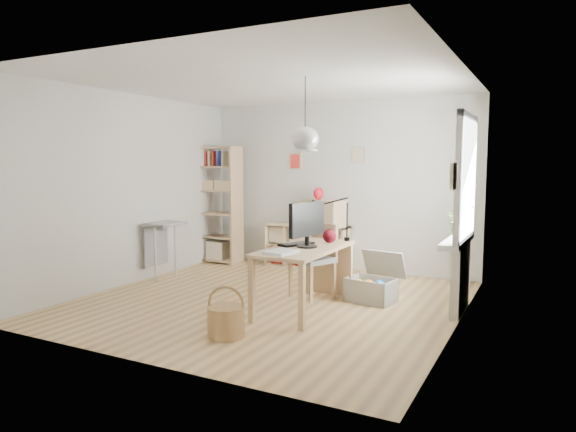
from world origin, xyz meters
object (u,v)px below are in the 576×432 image
at_px(tall_bookshelf, 218,200).
at_px(chair, 316,255).
at_px(storage_chest, 374,285).
at_px(desk, 305,255).
at_px(cube_shelf, 306,250).
at_px(monitor, 307,222).
at_px(drawer_chest, 323,213).

relative_size(tall_bookshelf, chair, 2.11).
xyz_separation_m(chair, storage_chest, (0.73, 0.15, -0.34)).
relative_size(desk, cube_shelf, 1.07).
height_order(tall_bookshelf, storage_chest, tall_bookshelf).
distance_m(desk, storage_chest, 1.07).
height_order(cube_shelf, storage_chest, cube_shelf).
bearing_deg(tall_bookshelf, monitor, -36.72).
relative_size(cube_shelf, tall_bookshelf, 0.70).
distance_m(cube_shelf, drawer_chest, 0.70).
bearing_deg(monitor, tall_bookshelf, 155.51).
xyz_separation_m(cube_shelf, storage_chest, (1.62, -1.47, -0.10)).
xyz_separation_m(desk, chair, (-0.13, 0.61, -0.12)).
height_order(chair, monitor, monitor).
height_order(cube_shelf, drawer_chest, drawer_chest).
distance_m(desk, drawer_chest, 2.32).
bearing_deg(chair, desk, -54.27).
distance_m(desk, monitor, 0.39).
xyz_separation_m(cube_shelf, chair, (0.89, -1.62, 0.24)).
height_order(desk, monitor, monitor).
bearing_deg(storage_chest, desk, -118.36).
distance_m(chair, monitor, 0.81).
bearing_deg(cube_shelf, storage_chest, -42.25).
relative_size(cube_shelf, chair, 1.47).
bearing_deg(tall_bookshelf, storage_chest, -20.51).
bearing_deg(drawer_chest, storage_chest, -27.97).
distance_m(tall_bookshelf, drawer_chest, 1.90).
bearing_deg(chair, monitor, -51.56).
relative_size(cube_shelf, storage_chest, 1.91).
bearing_deg(tall_bookshelf, chair, -28.54).
relative_size(cube_shelf, monitor, 2.33).
distance_m(cube_shelf, tall_bookshelf, 1.77).
xyz_separation_m(desk, tall_bookshelf, (-2.59, 1.95, 0.43)).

